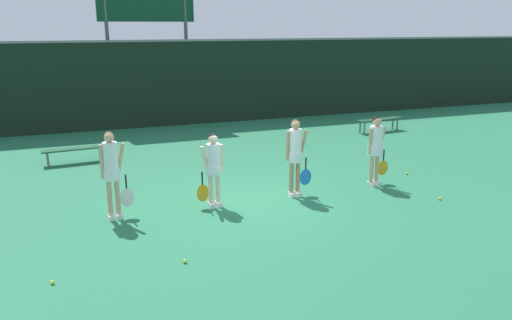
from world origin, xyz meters
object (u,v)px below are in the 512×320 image
player_0 (112,169)px  tennis_ball_5 (209,192)px  bench_courtside (74,150)px  tennis_ball_0 (407,173)px  bench_far (379,121)px  tennis_ball_1 (111,191)px  player_2 (295,152)px  player_3 (376,145)px  tennis_ball_2 (185,261)px  scoreboard (146,12)px  player_1 (213,165)px  tennis_ball_3 (440,199)px  tennis_ball_4 (52,282)px

player_0 → tennis_ball_5: (2.22, 0.86, -1.02)m
bench_courtside → tennis_ball_0: bench_courtside is taller
bench_far → tennis_ball_1: size_ratio=27.70×
player_2 → player_3: (2.17, 0.05, -0.04)m
bench_courtside → player_3: (6.89, -4.76, 0.64)m
bench_courtside → tennis_ball_2: bench_courtside is taller
scoreboard → player_3: (3.83, -10.04, -3.30)m
bench_courtside → tennis_ball_2: size_ratio=26.68×
player_1 → tennis_ball_2: 2.87m
tennis_ball_0 → tennis_ball_1: (-7.47, 1.26, -0.00)m
bench_courtside → bench_far: bench_far is taller
tennis_ball_5 → scoreboard: bearing=89.0°
bench_courtside → tennis_ball_2: bearing=-82.5°
bench_far → player_2: 8.10m
player_2 → tennis_ball_1: player_2 is taller
bench_far → tennis_ball_3: 7.53m
player_3 → tennis_ball_0: (1.32, 0.44, -0.98)m
player_1 → scoreboard: bearing=86.5°
player_0 → scoreboard: bearing=74.2°
player_1 → tennis_ball_5: 1.27m
scoreboard → bench_far: size_ratio=2.91×
scoreboard → tennis_ball_2: size_ratio=83.20×
tennis_ball_4 → tennis_ball_2: bearing=-0.4°
scoreboard → player_3: size_ratio=3.24×
tennis_ball_1 → tennis_ball_4: 4.37m
tennis_ball_3 → bench_courtside: bearing=140.8°
scoreboard → tennis_ball_2: (-1.48, -12.56, -4.28)m
tennis_ball_3 → tennis_ball_5: 5.29m
player_1 → tennis_ball_4: 4.16m
bench_courtside → scoreboard: bearing=55.3°
player_0 → player_2: size_ratio=1.01×
scoreboard → tennis_ball_0: scoreboard is taller
player_1 → tennis_ball_5: (0.13, 0.89, -0.90)m
player_1 → tennis_ball_3: (4.89, -1.41, -0.91)m
player_3 → tennis_ball_4: (-7.36, -2.50, -0.98)m
bench_courtside → player_0: bearing=-86.6°
tennis_ball_2 → tennis_ball_4: bearing=179.6°
tennis_ball_2 → tennis_ball_0: bearing=24.0°
tennis_ball_3 → tennis_ball_4: (-8.15, -1.01, -0.00)m
bench_far → tennis_ball_5: size_ratio=27.15×
tennis_ball_5 → bench_courtside: bearing=126.3°
bench_courtside → tennis_ball_3: bench_courtside is taller
player_1 → player_3: player_3 is taller
bench_far → player_3: 6.63m
tennis_ball_5 → player_0: bearing=-158.8°
player_1 → tennis_ball_4: size_ratio=24.89×
tennis_ball_4 → player_1: bearing=36.7°
bench_courtside → tennis_ball_5: bearing=-58.3°
player_3 → tennis_ball_2: bearing=-166.1°
bench_far → tennis_ball_4: bearing=-150.7°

